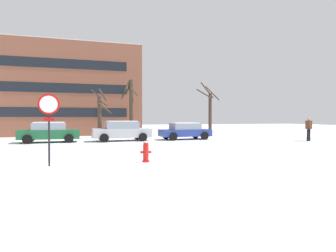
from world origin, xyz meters
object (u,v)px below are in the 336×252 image
Objects in this scene: fire_hydrant at (146,151)px; parked_car_green at (49,132)px; parked_car_blue at (185,131)px; parked_car_silver at (122,131)px; pedestrian_crossing at (309,127)px; stop_sign at (49,115)px.

parked_car_green is (-4.79, 10.97, 0.33)m from fire_hydrant.
parked_car_silver is at bearing -179.43° from parked_car_blue.
pedestrian_crossing is at bearing 24.98° from fire_hydrant.
parked_car_silver is 5.20m from parked_car_blue.
parked_car_blue is at bearing -0.60° from parked_car_green.
parked_car_green is at bearing 179.40° from parked_car_blue.
parked_car_blue is at bearing 49.48° from stop_sign.
parked_car_green is 10.41m from parked_car_blue.
stop_sign reaches higher than fire_hydrant.
parked_car_blue is (5.62, 10.86, 0.28)m from fire_hydrant.
fire_hydrant is at bearing -92.20° from parked_car_silver.
parked_car_silver is at bearing -1.77° from parked_car_green.
pedestrian_crossing is at bearing -26.59° from parked_car_blue.
parked_car_green is 0.99× the size of parked_car_blue.
parked_car_silver is (0.42, 10.81, 0.36)m from fire_hydrant.
parked_car_silver is 2.51× the size of pedestrian_crossing.
stop_sign is 0.63× the size of parked_car_green.
parked_car_green is at bearing 113.57° from fire_hydrant.
fire_hydrant is 15.62m from pedestrian_crossing.
stop_sign is at bearing 178.74° from fire_hydrant.
stop_sign is at bearing -83.77° from parked_car_green.
parked_car_green reaches higher than fire_hydrant.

